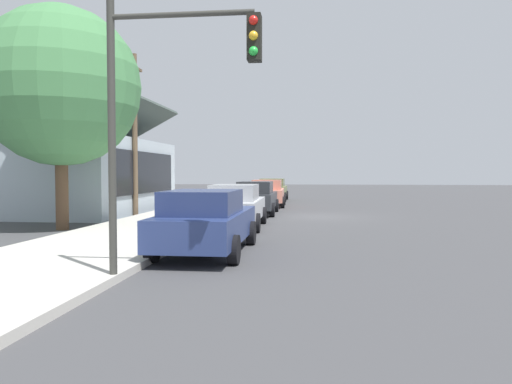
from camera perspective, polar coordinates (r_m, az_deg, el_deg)
name	(u,v)px	position (r m, az deg, el deg)	size (l,w,h in m)	color
ground_plane	(312,216)	(22.51, 6.57, -2.87)	(120.00, 120.00, 0.00)	#424244
sidewalk_curb	(193,214)	(23.19, -7.41, -2.52)	(60.00, 4.20, 0.16)	beige
car_navy	(206,221)	(12.16, -5.87, -3.39)	(4.80, 2.07, 1.59)	navy
car_silver	(236,206)	(17.70, -2.35, -1.61)	(4.73, 2.05, 1.59)	silver
car_charcoal	(256,197)	(23.47, 0.02, -0.65)	(4.77, 2.00, 1.59)	#2D3035
car_coral	(267,193)	(28.92, 1.34, -0.09)	(4.63, 2.23, 1.59)	#EA8C75
car_olive	(273,189)	(34.88, 1.97, 0.31)	(4.56, 2.06, 1.59)	olive
storefront_building	(77,173)	(26.57, -20.23, 2.07)	(11.02, 7.62, 5.74)	#ADBCC6
shade_tree	(60,87)	(18.63, -21.94, 11.33)	(5.54, 5.54, 7.78)	brown
traffic_light_main	(168,90)	(8.96, -10.23, 11.72)	(0.37, 2.79, 5.20)	#383833
utility_pole_wooden	(135,131)	(23.45, -14.00, 6.90)	(1.80, 0.24, 7.50)	brown
fire_hydrant_red	(200,213)	(18.48, -6.58, -2.44)	(0.22, 0.22, 0.71)	red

